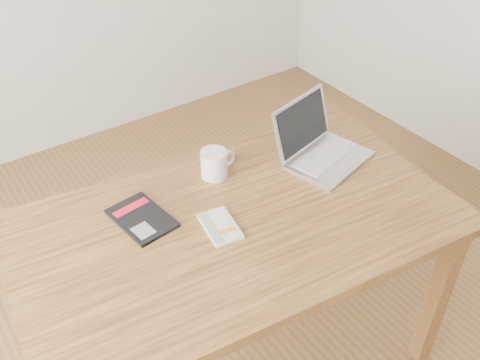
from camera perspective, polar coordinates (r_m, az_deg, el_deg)
room at (r=1.25m, az=-4.42°, el=11.41°), size 4.04×4.04×2.70m
desk at (r=1.79m, az=-0.22°, el=-6.32°), size 1.50×0.97×0.75m
white_guidebook at (r=1.70m, az=-2.13°, el=-4.97°), size 0.12×0.17×0.01m
black_guidebook at (r=1.76m, az=-10.45°, el=-4.02°), size 0.17×0.24×0.01m
laptop at (r=2.00m, az=8.46°, el=3.55°), size 0.36×0.34×0.21m
coffee_mug at (r=1.88m, az=-2.71°, el=1.81°), size 0.14×0.09×0.10m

